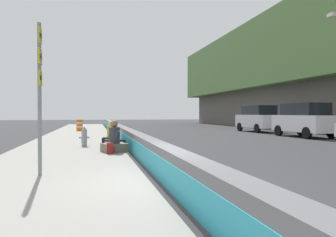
{
  "coord_description": "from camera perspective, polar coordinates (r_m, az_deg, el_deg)",
  "views": [
    {
      "loc": [
        -6.95,
        1.64,
        1.6
      ],
      "look_at": [
        6.84,
        -1.46,
        1.39
      ],
      "focal_mm": 35.67,
      "sensor_mm": 36.0,
      "label": 1
    }
  ],
  "objects": [
    {
      "name": "ground_plane",
      "position": [
        7.32,
        0.6,
        -11.77
      ],
      "size": [
        160.0,
        160.0,
        0.0
      ],
      "primitive_type": "plane",
      "color": "#353538",
      "rests_on": "ground"
    },
    {
      "name": "sidewalk_strip",
      "position": [
        7.19,
        -20.88,
        -11.48
      ],
      "size": [
        80.0,
        4.4,
        0.14
      ],
      "primitive_type": "cube",
      "color": "gray",
      "rests_on": "ground_plane"
    },
    {
      "name": "jersey_barrier",
      "position": [
        7.23,
        0.58,
        -8.49
      ],
      "size": [
        76.0,
        0.45,
        0.85
      ],
      "color": "slate",
      "rests_on": "ground_plane"
    },
    {
      "name": "route_sign_post",
      "position": [
        8.46,
        -21.06,
        5.1
      ],
      "size": [
        0.44,
        0.09,
        3.6
      ],
      "color": "gray",
      "rests_on": "sidewalk_strip"
    },
    {
      "name": "fire_hydrant",
      "position": [
        15.37,
        -14.12,
        -2.93
      ],
      "size": [
        0.26,
        0.46,
        0.88
      ],
      "color": "gray",
      "rests_on": "sidewalk_strip"
    },
    {
      "name": "seated_person_foreground",
      "position": [
        12.83,
        -9.15,
        -3.98
      ],
      "size": [
        0.97,
        1.05,
        1.21
      ],
      "color": "#706651",
      "rests_on": "sidewalk_strip"
    },
    {
      "name": "seated_person_middle",
      "position": [
        13.77,
        -9.23,
        -3.87
      ],
      "size": [
        0.68,
        0.78,
        1.04
      ],
      "color": "#424247",
      "rests_on": "sidewalk_strip"
    },
    {
      "name": "seated_person_rear",
      "position": [
        15.09,
        -9.15,
        -3.37
      ],
      "size": [
        0.76,
        0.87,
        1.11
      ],
      "color": "black",
      "rests_on": "sidewalk_strip"
    },
    {
      "name": "seated_person_far",
      "position": [
        16.46,
        -9.73,
        -3.03
      ],
      "size": [
        0.8,
        0.9,
        1.11
      ],
      "color": "black",
      "rests_on": "sidewalk_strip"
    },
    {
      "name": "backpack",
      "position": [
        12.32,
        -9.86,
        -5.04
      ],
      "size": [
        0.32,
        0.28,
        0.4
      ],
      "color": "maroon",
      "rests_on": "sidewalk_strip"
    },
    {
      "name": "construction_barrel",
      "position": [
        29.05,
        -14.88,
        -1.1
      ],
      "size": [
        0.54,
        0.54,
        0.95
      ],
      "color": "orange",
      "rests_on": "sidewalk_strip"
    },
    {
      "name": "parked_car_third",
      "position": [
        24.25,
        22.23,
        -0.18
      ],
      "size": [
        4.86,
        2.19,
        2.28
      ],
      "color": "silver",
      "rests_on": "ground_plane"
    },
    {
      "name": "parked_car_fourth",
      "position": [
        29.91,
        15.12,
        0.04
      ],
      "size": [
        4.86,
        2.19,
        2.28
      ],
      "color": "silver",
      "rests_on": "ground_plane"
    }
  ]
}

